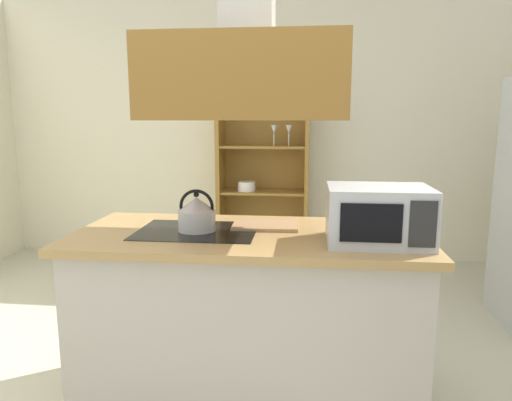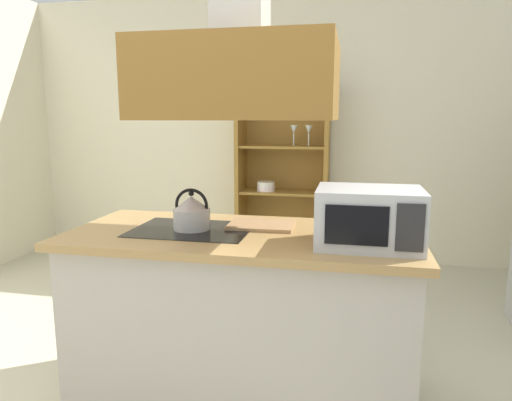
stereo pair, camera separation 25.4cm
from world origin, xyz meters
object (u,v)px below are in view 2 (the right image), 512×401
at_px(kettle, 192,213).
at_px(cutting_board, 261,225).
at_px(microwave, 369,217).
at_px(dish_cabinet, 283,183).

height_order(kettle, cutting_board, kettle).
xyz_separation_m(kettle, microwave, (0.88, -0.13, 0.04)).
bearing_deg(dish_cabinet, microwave, -73.30).
bearing_deg(cutting_board, kettle, -158.89).
xyz_separation_m(dish_cabinet, microwave, (0.76, -2.54, 0.22)).
relative_size(dish_cabinet, kettle, 8.62).
height_order(dish_cabinet, microwave, dish_cabinet).
xyz_separation_m(dish_cabinet, cutting_board, (0.22, -2.28, 0.10)).
xyz_separation_m(kettle, cutting_board, (0.34, 0.13, -0.08)).
relative_size(kettle, cutting_board, 0.62).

